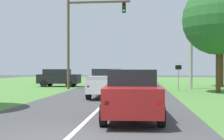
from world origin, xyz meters
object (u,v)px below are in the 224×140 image
keep_moving_sign (178,73)px  oak_tree_right (222,24)px  extra_tree_1 (218,19)px  utility_pole_right (191,37)px  pickup_truck_lead (108,83)px  traffic_light (82,30)px  crossing_suv_far (59,77)px  red_suv_near (132,92)px

keep_moving_sign → oak_tree_right: oak_tree_right is taller
oak_tree_right → extra_tree_1: (-2.27, -7.47, -0.73)m
oak_tree_right → utility_pole_right: size_ratio=0.99×
keep_moving_sign → pickup_truck_lead: bearing=-131.6°
pickup_truck_lead → extra_tree_1: 10.14m
traffic_light → utility_pole_right: utility_pole_right is taller
keep_moving_sign → extra_tree_1: extra_tree_1 is taller
pickup_truck_lead → crossing_suv_far: bearing=121.4°
traffic_light → extra_tree_1: (11.19, -3.08, 0.22)m
pickup_truck_lead → keep_moving_sign: 7.93m
pickup_truck_lead → utility_pole_right: utility_pole_right is taller
utility_pole_right → crossing_suv_far: bearing=170.6°
red_suv_near → utility_pole_right: (4.88, 16.03, 3.75)m
red_suv_near → oak_tree_right: 21.77m
pickup_truck_lead → crossing_suv_far: 12.22m
traffic_light → extra_tree_1: size_ratio=1.01×
utility_pole_right → pickup_truck_lead: bearing=-128.9°
red_suv_near → pickup_truck_lead: (-1.80, 7.76, -0.03)m
pickup_truck_lead → keep_moving_sign: bearing=48.4°
red_suv_near → traffic_light: size_ratio=0.59×
keep_moving_sign → oak_tree_right: 8.99m
pickup_truck_lead → extra_tree_1: (8.02, 4.08, 4.68)m
oak_tree_right → traffic_light: bearing=-161.9°
keep_moving_sign → utility_pole_right: bearing=58.8°
pickup_truck_lead → oak_tree_right: bearing=48.3°
oak_tree_right → utility_pole_right: bearing=-137.7°
red_suv_near → traffic_light: bearing=108.4°
pickup_truck_lead → traffic_light: traffic_light is taller
red_suv_near → keep_moving_sign: 14.11m
utility_pole_right → extra_tree_1: 4.49m
traffic_light → oak_tree_right: 14.19m
pickup_truck_lead → crossing_suv_far: (-6.36, 10.43, -0.01)m
keep_moving_sign → crossing_suv_far: 12.47m
red_suv_near → traffic_light: traffic_light is taller
red_suv_near → oak_tree_right: bearing=66.3°
keep_moving_sign → crossing_suv_far: (-11.61, 4.51, -0.55)m
extra_tree_1 → oak_tree_right: bearing=73.1°
traffic_light → utility_pole_right: 9.94m
crossing_suv_far → traffic_light: bearing=-45.7°
pickup_truck_lead → utility_pole_right: bearing=51.1°
pickup_truck_lead → keep_moving_sign: size_ratio=2.25×
red_suv_near → pickup_truck_lead: bearing=103.0°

